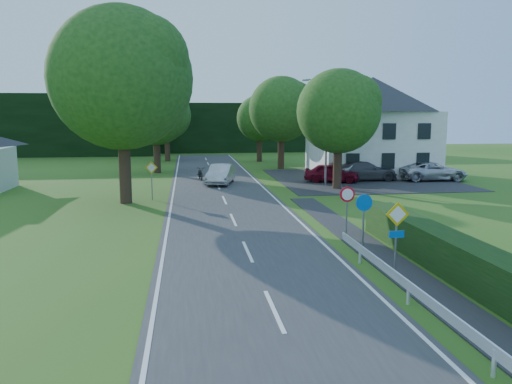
{
  "coord_description": "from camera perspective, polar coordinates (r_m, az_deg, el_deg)",
  "views": [
    {
      "loc": [
        -2.27,
        -6.75,
        5.31
      ],
      "look_at": [
        1.07,
        17.29,
        1.55
      ],
      "focal_mm": 35.0,
      "sensor_mm": 36.0,
      "label": 1
    }
  ],
  "objects": [
    {
      "name": "road",
      "position": [
        27.36,
        -3.0,
        -2.37
      ],
      "size": [
        7.0,
        80.0,
        0.04
      ],
      "primitive_type": "cube",
      "color": "#363638",
      "rests_on": "ground"
    },
    {
      "name": "parking_pad",
      "position": [
        42.56,
        11.76,
        1.47
      ],
      "size": [
        14.0,
        16.0,
        0.04
      ],
      "primitive_type": "cube",
      "color": "#27272A",
      "rests_on": "ground"
    },
    {
      "name": "line_edge_left",
      "position": [
        27.28,
        -9.82,
        -2.46
      ],
      "size": [
        0.12,
        80.0,
        0.01
      ],
      "primitive_type": "cube",
      "color": "white",
      "rests_on": "road"
    },
    {
      "name": "line_edge_right",
      "position": [
        27.81,
        3.69,
        -2.14
      ],
      "size": [
        0.12,
        80.0,
        0.01
      ],
      "primitive_type": "cube",
      "color": "white",
      "rests_on": "road"
    },
    {
      "name": "line_centre",
      "position": [
        27.35,
        -3.0,
        -2.31
      ],
      "size": [
        0.12,
        80.0,
        0.01
      ],
      "primitive_type": null,
      "color": "white",
      "rests_on": "road"
    },
    {
      "name": "tree_main",
      "position": [
        30.98,
        -15.03,
        9.44
      ],
      "size": [
        9.4,
        9.4,
        11.64
      ],
      "primitive_type": null,
      "color": "#1B4615",
      "rests_on": "ground"
    },
    {
      "name": "tree_left_far",
      "position": [
        46.84,
        -11.34,
        7.38
      ],
      "size": [
        7.0,
        7.0,
        8.58
      ],
      "primitive_type": null,
      "color": "#1B4615",
      "rests_on": "ground"
    },
    {
      "name": "tree_right_far",
      "position": [
        49.63,
        2.89,
        7.9
      ],
      "size": [
        7.4,
        7.4,
        9.09
      ],
      "primitive_type": null,
      "color": "#1B4615",
      "rests_on": "ground"
    },
    {
      "name": "tree_left_back",
      "position": [
        58.8,
        -10.16,
        7.41
      ],
      "size": [
        6.6,
        6.6,
        8.07
      ],
      "primitive_type": null,
      "color": "#1B4615",
      "rests_on": "ground"
    },
    {
      "name": "tree_right_back",
      "position": [
        57.37,
        0.39,
        7.26
      ],
      "size": [
        6.2,
        6.2,
        7.56
      ],
      "primitive_type": null,
      "color": "#1B4615",
      "rests_on": "ground"
    },
    {
      "name": "tree_right_mid",
      "position": [
        36.39,
        9.39,
        7.07
      ],
      "size": [
        7.0,
        7.0,
        8.58
      ],
      "primitive_type": null,
      "color": "#1B4615",
      "rests_on": "ground"
    },
    {
      "name": "treeline_right",
      "position": [
        73.49,
        0.14,
        7.38
      ],
      "size": [
        30.0,
        5.0,
        7.0
      ],
      "primitive_type": "cube",
      "color": "black",
      "rests_on": "ground"
    },
    {
      "name": "house_white",
      "position": [
        45.75,
        13.04,
        7.44
      ],
      "size": [
        10.6,
        8.4,
        8.6
      ],
      "color": "silver",
      "rests_on": "ground"
    },
    {
      "name": "streetlight",
      "position": [
        38.18,
        7.87,
        7.44
      ],
      "size": [
        2.03,
        0.18,
        8.0
      ],
      "color": "gray",
      "rests_on": "ground"
    },
    {
      "name": "sign_priority_right",
      "position": [
        16.5,
        15.79,
        -3.83
      ],
      "size": [
        0.78,
        0.09,
        2.59
      ],
      "color": "gray",
      "rests_on": "ground"
    },
    {
      "name": "sign_roundabout",
      "position": [
        19.25,
        12.21,
        -2.29
      ],
      "size": [
        0.64,
        0.08,
        2.37
      ],
      "color": "gray",
      "rests_on": "ground"
    },
    {
      "name": "sign_speed_limit",
      "position": [
        21.09,
        10.37,
        -1.02
      ],
      "size": [
        0.64,
        0.11,
        2.37
      ],
      "color": "gray",
      "rests_on": "ground"
    },
    {
      "name": "sign_priority_left",
      "position": [
        32.01,
        -11.86,
        2.16
      ],
      "size": [
        0.78,
        0.09,
        2.44
      ],
      "color": "gray",
      "rests_on": "ground"
    },
    {
      "name": "moving_car",
      "position": [
        38.61,
        -4.03,
        2.06
      ],
      "size": [
        2.64,
        4.85,
        1.52
      ],
      "primitive_type": "imported",
      "rotation": [
        0.0,
        0.0,
        -0.24
      ],
      "color": "#BCBCC1",
      "rests_on": "road"
    },
    {
      "name": "motorcycle",
      "position": [
        41.29,
        -6.37,
        2.14
      ],
      "size": [
        0.94,
        2.07,
        1.05
      ],
      "primitive_type": "imported",
      "rotation": [
        0.0,
        0.0,
        0.12
      ],
      "color": "black",
      "rests_on": "road"
    },
    {
      "name": "parked_car_red",
      "position": [
        39.98,
        8.65,
        2.18
      ],
      "size": [
        4.64,
        2.98,
        1.47
      ],
      "primitive_type": "imported",
      "rotation": [
        0.0,
        0.0,
        1.26
      ],
      "color": "maroon",
      "rests_on": "parking_pad"
    },
    {
      "name": "parked_car_silver_a",
      "position": [
        41.97,
        11.49,
        2.43
      ],
      "size": [
        4.74,
        3.53,
        1.49
      ],
      "primitive_type": "imported",
      "rotation": [
        0.0,
        0.0,
        2.06
      ],
      "color": "#A8A8AC",
      "rests_on": "parking_pad"
    },
    {
      "name": "parked_car_grey",
      "position": [
        41.53,
        12.24,
        2.39
      ],
      "size": [
        5.4,
        2.23,
        1.56
      ],
      "primitive_type": "imported",
      "rotation": [
        0.0,
        0.0,
        1.56
      ],
      "color": "#48474B",
      "rests_on": "parking_pad"
    },
    {
      "name": "parked_car_silver_b",
      "position": [
        43.06,
        19.6,
        2.25
      ],
      "size": [
        5.49,
        2.8,
        1.48
      ],
      "primitive_type": "imported",
      "rotation": [
        0.0,
        0.0,
        1.51
      ],
      "color": "silver",
      "rests_on": "parking_pad"
    },
    {
      "name": "parasol",
      "position": [
        38.14,
        8.98,
        2.09
      ],
      "size": [
        2.23,
        2.26,
        1.78
      ],
      "primitive_type": "imported",
      "rotation": [
        0.0,
        0.0,
        0.16
      ],
      "color": "red",
      "rests_on": "parking_pad"
    }
  ]
}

